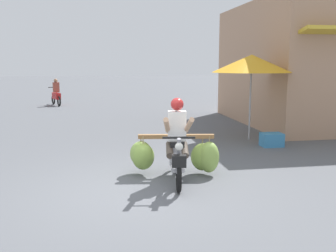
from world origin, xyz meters
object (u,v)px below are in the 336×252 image
(motorbike_distant_ahead_left, at_px, (56,95))
(market_umbrella_near_shop, at_px, (251,64))
(produce_crate, at_px, (272,140))
(motorbike_main_loaded, at_px, (176,152))

(motorbike_distant_ahead_left, height_order, market_umbrella_near_shop, market_umbrella_near_shop)
(market_umbrella_near_shop, height_order, produce_crate, market_umbrella_near_shop)
(motorbike_main_loaded, xyz_separation_m, produce_crate, (3.06, 2.28, -0.32))
(market_umbrella_near_shop, bearing_deg, motorbike_main_loaded, -130.91)
(motorbike_main_loaded, height_order, produce_crate, motorbike_main_loaded)
(market_umbrella_near_shop, relative_size, produce_crate, 4.37)
(motorbike_main_loaded, distance_m, market_umbrella_near_shop, 4.59)
(produce_crate, bearing_deg, motorbike_main_loaded, -143.32)
(motorbike_main_loaded, relative_size, motorbike_distant_ahead_left, 1.17)
(motorbike_main_loaded, bearing_deg, market_umbrella_near_shop, 49.09)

